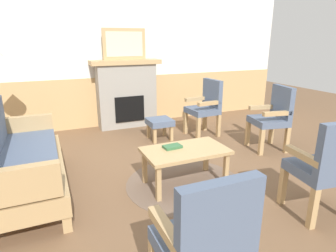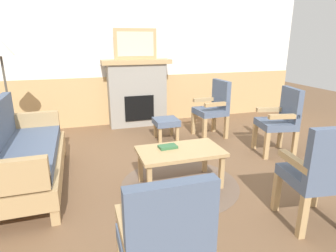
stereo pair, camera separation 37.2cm
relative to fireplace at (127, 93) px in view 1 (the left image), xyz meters
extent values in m
plane|color=brown|center=(0.00, -2.35, -0.65)|extent=(14.00, 14.00, 0.00)
cube|color=white|center=(0.00, 0.25, 0.70)|extent=(7.20, 0.12, 2.70)
cube|color=tan|center=(0.00, 0.18, -0.18)|extent=(7.20, 0.02, 0.95)
cube|color=gray|center=(0.00, 0.00, -0.05)|extent=(1.10, 0.36, 1.20)
cube|color=black|center=(0.00, -0.19, -0.27)|extent=(0.56, 0.02, 0.48)
cube|color=tan|center=(0.00, 0.00, 0.59)|extent=(1.30, 0.44, 0.08)
cube|color=tan|center=(0.00, 0.00, 0.91)|extent=(0.80, 0.03, 0.56)
cube|color=#B2C6A8|center=(0.00, -0.02, 0.91)|extent=(0.68, 0.01, 0.44)
cube|color=tan|center=(-1.38, -2.93, -0.57)|extent=(0.08, 0.08, 0.16)
cube|color=tan|center=(-1.38, -1.25, -0.57)|extent=(0.08, 0.08, 0.16)
cube|color=tan|center=(-1.98, -1.25, -0.57)|extent=(0.08, 0.08, 0.16)
cube|color=tan|center=(-1.68, -2.09, -0.39)|extent=(0.70, 1.80, 0.20)
cube|color=slate|center=(-1.68, -2.09, -0.23)|extent=(0.60, 1.70, 0.12)
cube|color=tan|center=(-1.68, -2.94, -0.12)|extent=(0.60, 0.10, 0.30)
cube|color=tan|center=(-1.68, -1.24, -0.12)|extent=(0.60, 0.10, 0.30)
cube|color=tan|center=(-0.46, -2.79, -0.45)|extent=(0.05, 0.05, 0.40)
cube|color=tan|center=(0.38, -2.79, -0.45)|extent=(0.05, 0.05, 0.40)
cube|color=tan|center=(-0.46, -2.35, -0.45)|extent=(0.05, 0.05, 0.40)
cube|color=tan|center=(0.38, -2.35, -0.45)|extent=(0.05, 0.05, 0.40)
cube|color=tan|center=(-0.04, -2.57, -0.23)|extent=(0.96, 0.56, 0.04)
cylinder|color=brown|center=(-0.04, -2.57, -0.65)|extent=(1.39, 1.39, 0.01)
cube|color=#33663D|center=(-0.16, -2.48, -0.20)|extent=(0.22, 0.15, 0.03)
cube|color=tan|center=(0.13, -1.15, -0.52)|extent=(0.05, 0.05, 0.26)
cube|color=tan|center=(0.43, -1.15, -0.52)|extent=(0.05, 0.05, 0.26)
cube|color=tan|center=(0.13, -0.85, -0.52)|extent=(0.05, 0.05, 0.26)
cube|color=tan|center=(0.43, -0.85, -0.52)|extent=(0.05, 0.05, 0.26)
cube|color=slate|center=(0.28, -1.00, -0.34)|extent=(0.40, 0.40, 0.10)
cube|color=tan|center=(0.86, -1.31, -0.45)|extent=(0.06, 0.06, 0.40)
cube|color=tan|center=(0.83, -0.89, -0.45)|extent=(0.06, 0.06, 0.40)
cube|color=tan|center=(1.28, -1.28, -0.45)|extent=(0.06, 0.06, 0.40)
cube|color=tan|center=(1.25, -0.86, -0.45)|extent=(0.06, 0.06, 0.40)
cube|color=slate|center=(1.05, -1.08, -0.20)|extent=(0.51, 0.51, 0.10)
cube|color=slate|center=(1.25, -1.07, 0.09)|extent=(0.11, 0.48, 0.48)
cube|color=tan|center=(1.07, -1.29, -0.03)|extent=(0.44, 0.10, 0.06)
cube|color=tan|center=(1.04, -0.88, -0.03)|extent=(0.44, 0.10, 0.06)
cube|color=tan|center=(1.39, -2.24, -0.45)|extent=(0.07, 0.07, 0.40)
cube|color=tan|center=(1.47, -1.83, -0.45)|extent=(0.07, 0.07, 0.40)
cube|color=tan|center=(1.80, -2.32, -0.45)|extent=(0.07, 0.07, 0.40)
cube|color=tan|center=(1.88, -1.91, -0.45)|extent=(0.07, 0.07, 0.40)
cube|color=slate|center=(1.64, -2.07, -0.20)|extent=(0.56, 0.56, 0.10)
cube|color=slate|center=(1.83, -2.11, 0.09)|extent=(0.17, 0.49, 0.48)
cube|color=tan|center=(1.60, -2.27, -0.03)|extent=(0.45, 0.15, 0.06)
cube|color=tan|center=(1.68, -1.87, -0.03)|extent=(0.45, 0.15, 0.06)
cube|color=tan|center=(0.70, -3.35, -0.45)|extent=(0.07, 0.07, 0.40)
cube|color=tan|center=(1.11, -3.41, -0.45)|extent=(0.07, 0.07, 0.40)
cube|color=tan|center=(0.64, -3.77, -0.45)|extent=(0.07, 0.07, 0.40)
cube|color=slate|center=(0.87, -3.59, -0.20)|extent=(0.54, 0.54, 0.10)
cube|color=tan|center=(0.67, -3.56, -0.03)|extent=(0.13, 0.45, 0.06)
cube|color=tan|center=(-0.48, -3.83, -0.45)|extent=(0.06, 0.06, 0.40)
cube|color=slate|center=(-0.69, -4.04, -0.20)|extent=(0.48, 0.48, 0.10)
cube|color=slate|center=(-0.69, -4.24, 0.09)|extent=(0.48, 0.08, 0.48)
cube|color=tan|center=(-0.89, -4.03, -0.03)|extent=(0.07, 0.44, 0.06)
cube|color=tan|center=(-0.48, -4.04, -0.03)|extent=(0.07, 0.44, 0.06)
cylinder|color=#332D28|center=(-2.06, -0.91, -0.64)|extent=(0.24, 0.24, 0.03)
camera|label=1|loc=(-1.42, -5.26, 0.98)|focal=30.26mm
camera|label=2|loc=(-1.08, -5.39, 0.98)|focal=30.26mm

